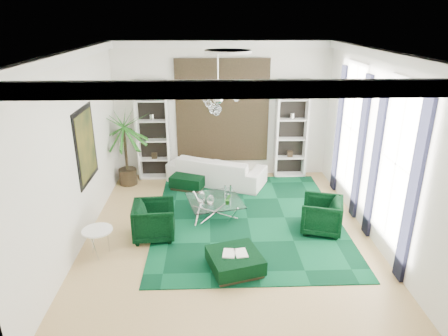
{
  "coord_description": "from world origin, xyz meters",
  "views": [
    {
      "loc": [
        -0.38,
        -7.52,
        4.41
      ],
      "look_at": [
        -0.07,
        0.5,
        1.33
      ],
      "focal_mm": 32.0,
      "sensor_mm": 36.0,
      "label": 1
    }
  ],
  "objects_px": {
    "armchair_left": "(154,220)",
    "sofa": "(217,170)",
    "side_table": "(99,243)",
    "ottoman_front": "(235,262)",
    "coffee_table": "(215,208)",
    "ottoman_side": "(190,180)",
    "armchair_right": "(321,215)",
    "palm": "(124,138)"
  },
  "relations": [
    {
      "from": "armchair_left",
      "to": "sofa",
      "type": "bearing_deg",
      "value": -29.49
    },
    {
      "from": "side_table",
      "to": "ottoman_front",
      "type": "bearing_deg",
      "value": -12.98
    },
    {
      "from": "coffee_table",
      "to": "ottoman_front",
      "type": "distance_m",
      "value": 2.2
    },
    {
      "from": "ottoman_side",
      "to": "coffee_table",
      "type": "bearing_deg",
      "value": -69.19
    },
    {
      "from": "armchair_left",
      "to": "ottoman_front",
      "type": "bearing_deg",
      "value": -132.22
    },
    {
      "from": "ottoman_side",
      "to": "side_table",
      "type": "relative_size",
      "value": 1.51
    },
    {
      "from": "sofa",
      "to": "ottoman_front",
      "type": "height_order",
      "value": "sofa"
    },
    {
      "from": "side_table",
      "to": "sofa",
      "type": "bearing_deg",
      "value": 56.38
    },
    {
      "from": "armchair_right",
      "to": "side_table",
      "type": "distance_m",
      "value": 4.63
    },
    {
      "from": "coffee_table",
      "to": "ottoman_side",
      "type": "xyz_separation_m",
      "value": [
        -0.65,
        1.7,
        -0.01
      ]
    },
    {
      "from": "armchair_left",
      "to": "side_table",
      "type": "relative_size",
      "value": 1.49
    },
    {
      "from": "palm",
      "to": "armchair_left",
      "type": "bearing_deg",
      "value": -69.3
    },
    {
      "from": "coffee_table",
      "to": "side_table",
      "type": "distance_m",
      "value": 2.77
    },
    {
      "from": "armchair_right",
      "to": "coffee_table",
      "type": "bearing_deg",
      "value": -91.89
    },
    {
      "from": "armchair_left",
      "to": "armchair_right",
      "type": "bearing_deg",
      "value": -92.35
    },
    {
      "from": "sofa",
      "to": "coffee_table",
      "type": "relative_size",
      "value": 2.24
    },
    {
      "from": "sofa",
      "to": "armchair_left",
      "type": "relative_size",
      "value": 3.08
    },
    {
      "from": "sofa",
      "to": "palm",
      "type": "bearing_deg",
      "value": 23.57
    },
    {
      "from": "palm",
      "to": "coffee_table",
      "type": "bearing_deg",
      "value": -39.89
    },
    {
      "from": "armchair_right",
      "to": "ottoman_front",
      "type": "xyz_separation_m",
      "value": [
        -1.96,
        -1.38,
        -0.21
      ]
    },
    {
      "from": "sofa",
      "to": "ottoman_side",
      "type": "relative_size",
      "value": 3.04
    },
    {
      "from": "ottoman_side",
      "to": "palm",
      "type": "height_order",
      "value": "palm"
    },
    {
      "from": "side_table",
      "to": "armchair_right",
      "type": "bearing_deg",
      "value": 9.63
    },
    {
      "from": "armchair_right",
      "to": "coffee_table",
      "type": "distance_m",
      "value": 2.43
    },
    {
      "from": "coffee_table",
      "to": "palm",
      "type": "distance_m",
      "value": 3.3
    },
    {
      "from": "armchair_right",
      "to": "palm",
      "type": "relative_size",
      "value": 0.32
    },
    {
      "from": "armchair_right",
      "to": "ottoman_front",
      "type": "relative_size",
      "value": 0.95
    },
    {
      "from": "ottoman_side",
      "to": "palm",
      "type": "bearing_deg",
      "value": 170.54
    },
    {
      "from": "armchair_right",
      "to": "coffee_table",
      "type": "xyz_separation_m",
      "value": [
        -2.29,
        0.8,
        -0.18
      ]
    },
    {
      "from": "armchair_right",
      "to": "side_table",
      "type": "height_order",
      "value": "armchair_right"
    },
    {
      "from": "sofa",
      "to": "armchair_left",
      "type": "bearing_deg",
      "value": 88.45
    },
    {
      "from": "armchair_left",
      "to": "ottoman_front",
      "type": "distance_m",
      "value": 2.06
    },
    {
      "from": "sofa",
      "to": "ottoman_front",
      "type": "distance_m",
      "value": 4.17
    },
    {
      "from": "coffee_table",
      "to": "palm",
      "type": "bearing_deg",
      "value": 140.11
    },
    {
      "from": "side_table",
      "to": "ottoman_side",
      "type": "bearing_deg",
      "value": 63.5
    },
    {
      "from": "palm",
      "to": "sofa",
      "type": "bearing_deg",
      "value": -0.17
    },
    {
      "from": "armchair_right",
      "to": "palm",
      "type": "bearing_deg",
      "value": -103.49
    },
    {
      "from": "armchair_right",
      "to": "coffee_table",
      "type": "height_order",
      "value": "armchair_right"
    },
    {
      "from": "armchair_left",
      "to": "side_table",
      "type": "xyz_separation_m",
      "value": [
        -1.0,
        -0.66,
        -0.11
      ]
    },
    {
      "from": "armchair_left",
      "to": "coffee_table",
      "type": "relative_size",
      "value": 0.73
    },
    {
      "from": "armchair_right",
      "to": "sofa",
      "type": "bearing_deg",
      "value": -124.25
    },
    {
      "from": "ottoman_side",
      "to": "ottoman_front",
      "type": "height_order",
      "value": "ottoman_side"
    }
  ]
}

